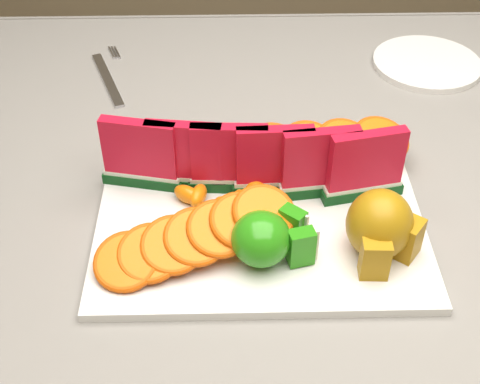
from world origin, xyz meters
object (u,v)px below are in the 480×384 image
at_px(apple_cluster, 267,238).
at_px(pear_cluster, 381,227).
at_px(side_plate, 427,63).
at_px(fork, 108,77).
at_px(platter, 260,220).

height_order(apple_cluster, pear_cluster, pear_cluster).
xyz_separation_m(apple_cluster, pear_cluster, (0.13, 0.01, 0.01)).
height_order(pear_cluster, side_plate, pear_cluster).
xyz_separation_m(apple_cluster, fork, (-0.24, 0.42, -0.04)).
bearing_deg(side_plate, platter, -128.16).
bearing_deg(fork, pear_cluster, -48.42).
bearing_deg(side_plate, fork, -177.06).
bearing_deg(platter, fork, 123.48).
relative_size(apple_cluster, pear_cluster, 1.04).
distance_m(pear_cluster, side_plate, 0.47).
distance_m(platter, fork, 0.42).
relative_size(pear_cluster, fork, 0.53).
relative_size(side_plate, fork, 1.13).
distance_m(side_plate, fork, 0.53).
bearing_deg(apple_cluster, fork, 119.31).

